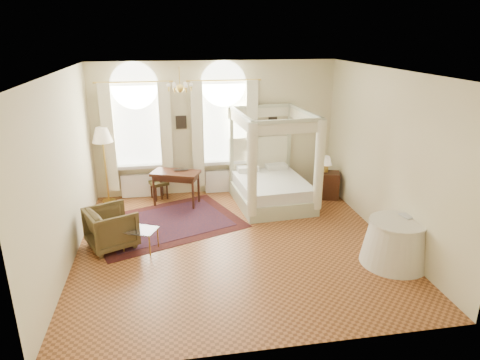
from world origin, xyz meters
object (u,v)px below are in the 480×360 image
at_px(floor_lamp, 102,139).
at_px(nightstand, 329,185).
at_px(canopy_bed, 272,184).
at_px(stool, 159,184).
at_px(side_table, 395,242).
at_px(armchair, 111,228).
at_px(writing_desk, 176,177).
at_px(coffee_table, 140,231).

bearing_deg(floor_lamp, nightstand, -7.06).
xyz_separation_m(canopy_bed, stool, (-2.67, 0.82, -0.14)).
xyz_separation_m(floor_lamp, side_table, (5.40, -3.90, -1.17)).
relative_size(canopy_bed, armchair, 2.60).
xyz_separation_m(writing_desk, side_table, (3.76, -3.44, -0.30)).
relative_size(writing_desk, stool, 2.40).
xyz_separation_m(armchair, coffee_table, (0.55, -0.23, -0.01)).
distance_m(stool, armchair, 2.55).
xyz_separation_m(nightstand, side_table, (0.00, -3.23, 0.07)).
bearing_deg(floor_lamp, armchair, -81.71).
distance_m(nightstand, side_table, 3.23).
bearing_deg(stool, coffee_table, -97.10).
distance_m(canopy_bed, nightstand, 1.53).
bearing_deg(side_table, stool, 136.99).
relative_size(nightstand, stool, 1.29).
distance_m(writing_desk, coffee_table, 2.32).
height_order(writing_desk, armchair, writing_desk).
distance_m(canopy_bed, writing_desk, 2.28).
distance_m(stool, floor_lamp, 1.71).
height_order(nightstand, writing_desk, writing_desk).
xyz_separation_m(writing_desk, coffee_table, (-0.75, -2.18, -0.32)).
bearing_deg(writing_desk, floor_lamp, 164.45).
xyz_separation_m(armchair, floor_lamp, (-0.35, 2.40, 1.18)).
distance_m(armchair, side_table, 5.27).
relative_size(nightstand, writing_desk, 0.54).
height_order(nightstand, floor_lamp, floor_lamp).
bearing_deg(canopy_bed, nightstand, 5.68).
relative_size(canopy_bed, stool, 4.37).
bearing_deg(writing_desk, canopy_bed, -9.16).
distance_m(writing_desk, floor_lamp, 1.91).
bearing_deg(armchair, side_table, -131.36).
bearing_deg(coffee_table, nightstand, 23.58).
xyz_separation_m(nightstand, coffee_table, (-4.50, -1.97, 0.05)).
bearing_deg(nightstand, side_table, -90.00).
bearing_deg(canopy_bed, writing_desk, 170.84).
xyz_separation_m(coffee_table, side_table, (4.50, -1.26, 0.02)).
xyz_separation_m(canopy_bed, floor_lamp, (-3.89, 0.82, 1.06)).
height_order(canopy_bed, coffee_table, canopy_bed).
relative_size(stool, floor_lamp, 0.28).
bearing_deg(coffee_table, canopy_bed, 31.23).
distance_m(nightstand, writing_desk, 3.78).
bearing_deg(nightstand, floor_lamp, 172.94).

